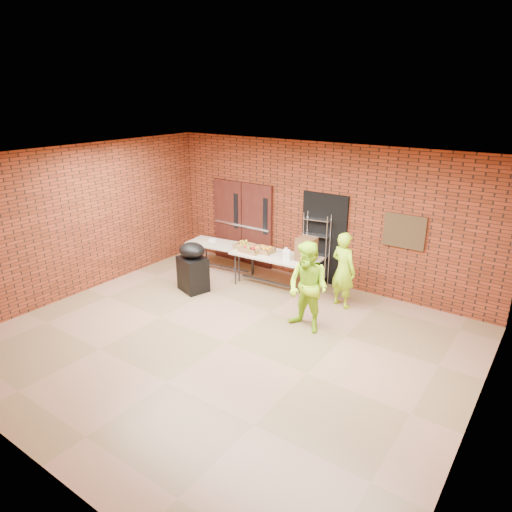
{
  "coord_description": "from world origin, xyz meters",
  "views": [
    {
      "loc": [
        4.56,
        -5.49,
        4.24
      ],
      "look_at": [
        -0.33,
        1.4,
        1.16
      ],
      "focal_mm": 32.0,
      "sensor_mm": 36.0,
      "label": 1
    }
  ],
  "objects_px": {
    "table_left": "(221,246)",
    "table_right": "(276,258)",
    "wire_rack": "(316,249)",
    "volunteer_woman": "(343,270)",
    "volunteer_man": "(308,287)",
    "covered_grill": "(193,267)",
    "coffee_dispenser": "(306,249)"
  },
  "relations": [
    {
      "from": "wire_rack",
      "to": "table_right",
      "type": "distance_m",
      "value": 1.01
    },
    {
      "from": "table_right",
      "to": "volunteer_man",
      "type": "xyz_separation_m",
      "value": [
        1.5,
        -1.22,
        0.11
      ]
    },
    {
      "from": "covered_grill",
      "to": "volunteer_man",
      "type": "relative_size",
      "value": 0.65
    },
    {
      "from": "table_left",
      "to": "coffee_dispenser",
      "type": "xyz_separation_m",
      "value": [
        2.39,
        -0.06,
        0.42
      ]
    },
    {
      "from": "covered_grill",
      "to": "coffee_dispenser",
      "type": "bearing_deg",
      "value": 47.27
    },
    {
      "from": "wire_rack",
      "to": "covered_grill",
      "type": "distance_m",
      "value": 2.82
    },
    {
      "from": "table_left",
      "to": "table_right",
      "type": "distance_m",
      "value": 1.69
    },
    {
      "from": "table_left",
      "to": "wire_rack",
      "type": "bearing_deg",
      "value": 10.26
    },
    {
      "from": "covered_grill",
      "to": "table_left",
      "type": "bearing_deg",
      "value": 117.92
    },
    {
      "from": "volunteer_woman",
      "to": "volunteer_man",
      "type": "bearing_deg",
      "value": 102.8
    },
    {
      "from": "coffee_dispenser",
      "to": "covered_grill",
      "type": "relative_size",
      "value": 0.45
    },
    {
      "from": "coffee_dispenser",
      "to": "wire_rack",
      "type": "bearing_deg",
      "value": 101.81
    },
    {
      "from": "table_left",
      "to": "volunteer_man",
      "type": "xyz_separation_m",
      "value": [
        3.17,
        -1.37,
        0.21
      ]
    },
    {
      "from": "volunteer_man",
      "to": "table_right",
      "type": "bearing_deg",
      "value": 149.76
    },
    {
      "from": "volunteer_woman",
      "to": "table_left",
      "type": "bearing_deg",
      "value": 15.85
    },
    {
      "from": "volunteer_woman",
      "to": "volunteer_man",
      "type": "xyz_separation_m",
      "value": [
        -0.1,
        -1.29,
        0.06
      ]
    },
    {
      "from": "table_left",
      "to": "table_right",
      "type": "height_order",
      "value": "table_right"
    },
    {
      "from": "covered_grill",
      "to": "volunteer_woman",
      "type": "distance_m",
      "value": 3.28
    },
    {
      "from": "table_left",
      "to": "covered_grill",
      "type": "bearing_deg",
      "value": -86.88
    },
    {
      "from": "table_left",
      "to": "volunteer_man",
      "type": "bearing_deg",
      "value": -30.22
    },
    {
      "from": "wire_rack",
      "to": "table_right",
      "type": "bearing_deg",
      "value": -130.52
    },
    {
      "from": "covered_grill",
      "to": "volunteer_woman",
      "type": "xyz_separation_m",
      "value": [
        3.05,
        1.2,
        0.24
      ]
    },
    {
      "from": "wire_rack",
      "to": "volunteer_woman",
      "type": "xyz_separation_m",
      "value": [
        1.04,
        -0.77,
        -0.03
      ]
    },
    {
      "from": "table_right",
      "to": "coffee_dispenser",
      "type": "height_order",
      "value": "coffee_dispenser"
    },
    {
      "from": "table_right",
      "to": "coffee_dispenser",
      "type": "relative_size",
      "value": 4.04
    },
    {
      "from": "volunteer_woman",
      "to": "wire_rack",
      "type": "bearing_deg",
      "value": -19.16
    },
    {
      "from": "table_left",
      "to": "table_right",
      "type": "xyz_separation_m",
      "value": [
        1.68,
        -0.15,
        0.1
      ]
    },
    {
      "from": "wire_rack",
      "to": "table_left",
      "type": "xyz_separation_m",
      "value": [
        -2.23,
        -0.69,
        -0.19
      ]
    },
    {
      "from": "coffee_dispenser",
      "to": "covered_grill",
      "type": "height_order",
      "value": "coffee_dispenser"
    },
    {
      "from": "wire_rack",
      "to": "coffee_dispenser",
      "type": "relative_size",
      "value": 3.32
    },
    {
      "from": "table_right",
      "to": "volunteer_man",
      "type": "distance_m",
      "value": 1.93
    },
    {
      "from": "wire_rack",
      "to": "volunteer_woman",
      "type": "height_order",
      "value": "wire_rack"
    }
  ]
}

